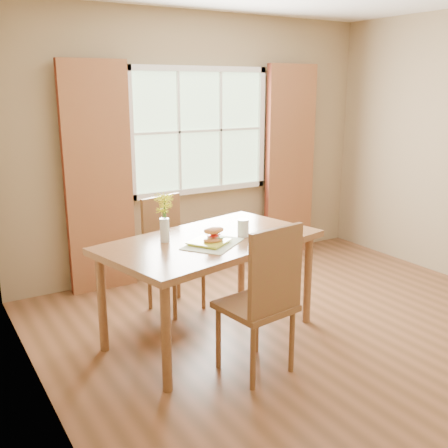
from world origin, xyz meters
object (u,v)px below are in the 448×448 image
chair_near (265,295)px  water_glass (243,228)px  chair_far (169,248)px  croissant_sandwich (214,235)px  dining_table (211,249)px  flower_vase (164,212)px

chair_near → water_glass: size_ratio=8.00×
chair_far → croissant_sandwich: size_ratio=5.94×
dining_table → water_glass: (0.25, -0.07, 0.15)m
chair_far → croissant_sandwich: bearing=-107.2°
dining_table → chair_near: chair_near is taller
croissant_sandwich → chair_near: bearing=-82.7°
dining_table → chair_near: (0.01, -0.71, -0.14)m
chair_far → flower_vase: flower_vase is taller
water_glass → flower_vase: 0.64m
chair_near → chair_far: (-0.04, 1.42, -0.04)m
water_glass → croissant_sandwich: bearing=-165.8°
chair_near → croissant_sandwich: bearing=89.5°
dining_table → croissant_sandwich: croissant_sandwich is taller
dining_table → chair_far: chair_far is taller
dining_table → chair_near: size_ratio=1.69×
chair_near → croissant_sandwich: 0.64m
dining_table → chair_near: bearing=-101.9°
dining_table → chair_far: bearing=78.9°
croissant_sandwich → flower_vase: size_ratio=0.46×
flower_vase → dining_table: bearing=-19.5°
croissant_sandwich → flower_vase: bearing=135.4°
water_glass → chair_near: bearing=-110.7°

